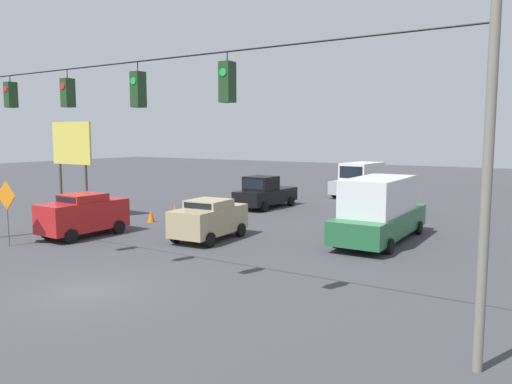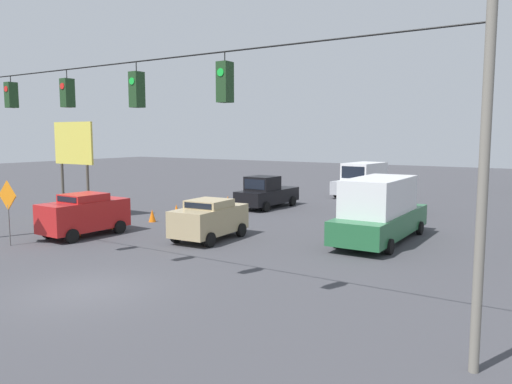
# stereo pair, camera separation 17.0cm
# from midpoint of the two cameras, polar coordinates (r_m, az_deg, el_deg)

# --- Properties ---
(ground_plane) EXTENTS (140.00, 140.00, 0.00)m
(ground_plane) POSITION_cam_midpoint_polar(r_m,az_deg,el_deg) (16.55, -18.62, -10.64)
(ground_plane) COLOR #3D3D42
(overhead_signal_span) EXTENTS (22.26, 0.38, 7.90)m
(overhead_signal_span) POSITION_cam_midpoint_polar(r_m,az_deg,el_deg) (16.31, -16.77, 6.77)
(overhead_signal_span) COLOR slate
(overhead_signal_span) RESTS_ON ground_plane
(sedan_grey_oncoming_deep) EXTENTS (2.05, 4.28, 1.81)m
(sedan_grey_oncoming_deep) POSITION_cam_midpoint_polar(r_m,az_deg,el_deg) (31.56, 15.30, -0.70)
(sedan_grey_oncoming_deep) COLOR slate
(sedan_grey_oncoming_deep) RESTS_ON ground_plane
(sedan_tan_withflow_mid) EXTENTS (2.24, 4.06, 1.86)m
(sedan_tan_withflow_mid) POSITION_cam_midpoint_polar(r_m,az_deg,el_deg) (23.01, -5.14, -3.06)
(sedan_tan_withflow_mid) COLOR tan
(sedan_tan_withflow_mid) RESTS_ON ground_plane
(box_truck_silver_withflow_deep) EXTENTS (3.00, 6.29, 2.63)m
(box_truck_silver_withflow_deep) POSITION_cam_midpoint_polar(r_m,az_deg,el_deg) (40.17, 12.28, 1.40)
(box_truck_silver_withflow_deep) COLOR #A8AAB2
(box_truck_silver_withflow_deep) RESTS_ON ground_plane
(pickup_truck_black_withflow_far) EXTENTS (2.26, 5.10, 2.12)m
(pickup_truck_black_withflow_far) POSITION_cam_midpoint_polar(r_m,az_deg,el_deg) (32.96, 1.33, -0.13)
(pickup_truck_black_withflow_far) COLOR black
(pickup_truck_black_withflow_far) RESTS_ON ground_plane
(sedan_red_parked_shoulder) EXTENTS (2.11, 4.18, 2.03)m
(sedan_red_parked_shoulder) POSITION_cam_midpoint_polar(r_m,az_deg,el_deg) (25.08, -18.85, -2.40)
(sedan_red_parked_shoulder) COLOR red
(sedan_red_parked_shoulder) RESTS_ON ground_plane
(box_truck_green_oncoming_far) EXTENTS (2.59, 7.39, 2.91)m
(box_truck_green_oncoming_far) POSITION_cam_midpoint_polar(r_m,az_deg,el_deg) (23.14, 14.23, -2.02)
(box_truck_green_oncoming_far) COLOR #236038
(box_truck_green_oncoming_far) RESTS_ON ground_plane
(traffic_cone_nearest) EXTENTS (0.40, 0.40, 0.71)m
(traffic_cone_nearest) POSITION_cam_midpoint_polar(r_m,az_deg,el_deg) (25.17, -19.64, -4.01)
(traffic_cone_nearest) COLOR orange
(traffic_cone_nearest) RESTS_ON ground_plane
(traffic_cone_second) EXTENTS (0.40, 0.40, 0.71)m
(traffic_cone_second) POSITION_cam_midpoint_polar(r_m,az_deg,el_deg) (26.69, -15.90, -3.30)
(traffic_cone_second) COLOR orange
(traffic_cone_second) RESTS_ON ground_plane
(traffic_cone_third) EXTENTS (0.40, 0.40, 0.71)m
(traffic_cone_third) POSITION_cam_midpoint_polar(r_m,az_deg,el_deg) (28.24, -11.61, -2.65)
(traffic_cone_third) COLOR orange
(traffic_cone_third) RESTS_ON ground_plane
(traffic_cone_fourth) EXTENTS (0.40, 0.40, 0.71)m
(traffic_cone_fourth) POSITION_cam_midpoint_polar(r_m,az_deg,el_deg) (29.95, -8.92, -2.08)
(traffic_cone_fourth) COLOR orange
(traffic_cone_fourth) RESTS_ON ground_plane
(traffic_cone_fifth) EXTENTS (0.40, 0.40, 0.71)m
(traffic_cone_fifth) POSITION_cam_midpoint_polar(r_m,az_deg,el_deg) (31.79, -5.97, -1.54)
(traffic_cone_fifth) COLOR orange
(traffic_cone_fifth) RESTS_ON ground_plane
(traffic_cone_farthest) EXTENTS (0.40, 0.40, 0.71)m
(traffic_cone_farthest) POSITION_cam_midpoint_polar(r_m,az_deg,el_deg) (33.81, -3.09, -1.03)
(traffic_cone_farthest) COLOR orange
(traffic_cone_farthest) RESTS_ON ground_plane
(roadside_billboard) EXTENTS (3.29, 0.16, 5.55)m
(roadside_billboard) POSITION_cam_midpoint_polar(r_m,az_deg,el_deg) (30.96, -19.98, 4.55)
(roadside_billboard) COLOR #4C473D
(roadside_billboard) RESTS_ON ground_plane
(work_zone_sign) EXTENTS (1.27, 0.06, 2.84)m
(work_zone_sign) POSITION_cam_midpoint_polar(r_m,az_deg,el_deg) (24.00, -26.32, -0.86)
(work_zone_sign) COLOR slate
(work_zone_sign) RESTS_ON ground_plane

